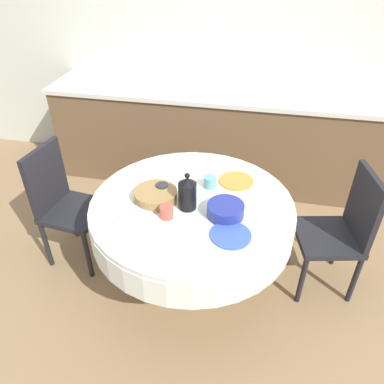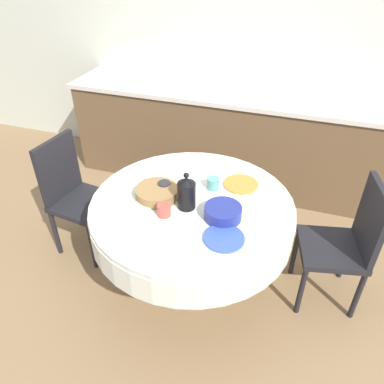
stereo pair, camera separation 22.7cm
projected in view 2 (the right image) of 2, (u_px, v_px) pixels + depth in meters
name	position (u px, v px, depth m)	size (l,w,h in m)	color
ground_plane	(192.00, 282.00, 2.74)	(12.00, 12.00, 0.00)	#8E704C
wall_back	(255.00, 39.00, 3.37)	(7.00, 0.05, 2.60)	beige
kitchen_counter	(240.00, 139.00, 3.60)	(3.24, 0.64, 0.92)	brown
dining_table	(192.00, 218.00, 2.39)	(1.28, 1.28, 0.73)	olive
chair_left	(347.00, 241.00, 2.36)	(0.48, 0.48, 0.92)	black
chair_right	(74.00, 192.00, 2.80)	(0.45, 0.45, 0.92)	black
plate_near_left	(132.00, 213.00, 2.22)	(0.23, 0.23, 0.01)	white
cup_near_left	(164.00, 210.00, 2.20)	(0.08, 0.08, 0.08)	#CC4C3D
plate_near_right	(224.00, 238.00, 2.04)	(0.23, 0.23, 0.01)	#3856AD
cup_near_right	(217.00, 213.00, 2.18)	(0.08, 0.08, 0.08)	white
plate_far_left	(160.00, 175.00, 2.57)	(0.23, 0.23, 0.01)	white
cup_far_left	(164.00, 188.00, 2.39)	(0.08, 0.08, 0.08)	#28282D
plate_far_right	(241.00, 184.00, 2.47)	(0.23, 0.23, 0.01)	orange
cup_far_right	(213.00, 183.00, 2.43)	(0.08, 0.08, 0.08)	#5BA39E
coffee_carafe	(186.00, 193.00, 2.22)	(0.11, 0.11, 0.25)	black
bread_basket	(157.00, 193.00, 2.35)	(0.27, 0.27, 0.07)	olive
fruit_bowl	(223.00, 213.00, 2.18)	(0.22, 0.22, 0.08)	navy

